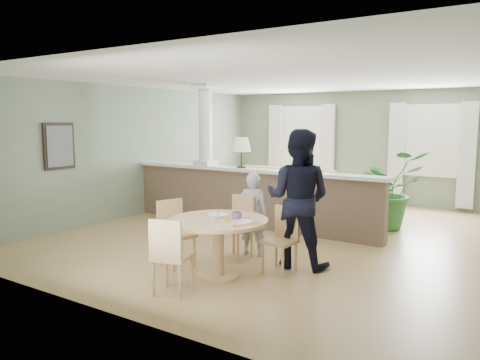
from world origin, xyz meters
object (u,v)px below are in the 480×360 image
Objects in this scene: sofa at (277,189)px; houseplant at (387,189)px; dining_table at (219,231)px; chair_far_boy at (239,224)px; chair_near at (170,253)px; man_person at (298,199)px; chair_side at (174,230)px; chair_far_man at (282,236)px; child_person at (253,214)px.

sofa is 2.13× the size of houseplant.
sofa reaches higher than dining_table.
sofa is 2.71m from houseplant.
chair_near is (0.18, -1.70, 0.00)m from chair_far_boy.
chair_far_boy is 1.02m from man_person.
chair_side is (0.84, -4.47, 0.05)m from sofa.
man_person is (0.92, 0.08, 0.45)m from chair_far_boy.
man_person reaches higher than chair_far_man.
man_person is (2.27, -3.56, 0.49)m from sofa.
chair_far_boy is 0.87m from chair_far_man.
dining_table is 1.39× the size of chair_near.
houseplant is at bearing 76.11° from dining_table.
chair_near is at bearing -80.17° from chair_far_boy.
chair_side is 1.76m from man_person.
houseplant reaches higher than chair_far_man.
houseplant is 0.77× the size of man_person.
chair_far_man is 1.49m from chair_side.
sofa is 3.40× the size of chair_side.
houseplant is 3.10m from child_person.
chair_far_man is at bearing -129.79° from chair_near.
chair_near is 1.91m from child_person.
dining_table is (1.65, -4.55, 0.16)m from sofa.
chair_far_man is 0.57m from man_person.
houseplant is 3.03m from man_person.
chair_side is 0.73× the size of child_person.
child_person is (0.64, 1.03, 0.12)m from chair_side.
chair_far_man is (0.84, -0.23, -0.02)m from chair_far_boy.
chair_side is at bearing -150.55° from chair_far_man.
chair_far_boy is (-1.28, -3.08, -0.23)m from houseplant.
houseplant reaches higher than child_person.
chair_side reaches higher than chair_far_boy.
man_person is at bearing 82.68° from chair_far_man.
sofa is at bearing 29.10° from chair_side.
chair_far_boy reaches higher than dining_table.
chair_near is at bearing 58.85° from man_person.
houseplant is 4.11m from dining_table.
sofa reaches higher than chair_far_man.
chair_near is at bearing -98.52° from dining_table.
man_person reaches higher than sofa.
child_person is 0.66× the size of man_person.
houseplant reaches higher than chair_near.
houseplant reaches higher than chair_far_boy.
man_person reaches higher than chair_side.
child_person is at bearing -103.83° from chair_near.
sofa and chair_far_boy have the same top height.
man_person reaches higher than chair_near.
chair_near is 0.48× the size of man_person.
man_person reaches higher than child_person.
houseplant is 1.15× the size of dining_table.
sofa is 3.41× the size of chair_near.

